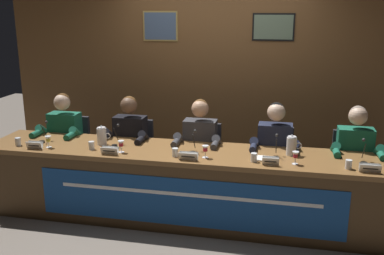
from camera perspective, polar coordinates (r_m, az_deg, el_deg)
The scene contains 35 objects.
ground_plane at distance 4.83m, azimuth 0.00°, elevation -11.61°, with size 12.00×12.00×0.00m, color #70665B.
wall_back_panelled at distance 5.83m, azimuth 3.04°, elevation 6.56°, with size 5.60×0.14×2.60m.
conference_table at distance 4.50m, azimuth -0.31°, elevation -6.32°, with size 4.40×0.75×0.76m.
chair_far_left at distance 5.68m, azimuth -15.21°, elevation -3.32°, with size 0.44×0.45×0.88m.
panelist_far_left at distance 5.43m, azimuth -16.35°, elevation -1.20°, with size 0.51×0.48×1.21m.
nameplate_far_left at distance 4.88m, azimuth -19.58°, elevation -2.15°, with size 0.17×0.06×0.08m.
juice_glass_far_left at distance 4.86m, azimuth -18.00°, elevation -1.49°, with size 0.06×0.06×0.12m.
water_cup_far_left at distance 5.06m, azimuth -21.46°, elevation -1.75°, with size 0.06×0.06×0.08m.
microphone_far_left at distance 5.10m, azimuth -18.56°, elevation -0.93°, with size 0.06×0.17×0.22m.
chair_left at distance 5.37m, azimuth -7.36°, elevation -3.99°, with size 0.44×0.45×0.88m.
panelist_left at distance 5.10m, azimuth -8.20°, elevation -1.77°, with size 0.51×0.48×1.21m.
nameplate_left at distance 4.50m, azimuth -10.55°, elevation -2.93°, with size 0.18×0.06×0.08m.
juice_glass_left at distance 4.53m, azimuth -9.10°, elevation -2.14°, with size 0.06×0.06×0.12m.
water_cup_left at distance 4.69m, azimuth -12.80°, elevation -2.32°, with size 0.06×0.06×0.08m.
microphone_left at distance 4.77m, azimuth -9.79°, elevation -1.43°, with size 0.06×0.17×0.22m.
chair_center at distance 5.16m, azimuth 1.29°, elevation -4.64°, with size 0.44×0.45×0.88m.
panelist_center at distance 4.89m, azimuth 0.88°, elevation -2.37°, with size 0.51×0.48×1.21m.
nameplate_center at distance 4.26m, azimuth -0.48°, elevation -3.70°, with size 0.19×0.06×0.08m.
juice_glass_center at distance 4.32m, azimuth 1.72°, elevation -2.82°, with size 0.06×0.06×0.12m.
water_cup_center at distance 4.37m, azimuth -2.17°, elevation -3.26°, with size 0.06×0.06×0.08m.
microphone_center at distance 4.48m, azimuth 0.19°, elevation -2.29°, with size 0.06×0.17×0.22m.
chair_right at distance 5.09m, azimuth 10.45°, elevation -5.22°, with size 0.44×0.45×0.88m.
panelist_right at distance 4.81m, azimuth 10.53°, elevation -2.95°, with size 0.51×0.48×1.21m.
nameplate_right at distance 4.19m, azimuth 10.08°, elevation -4.27°, with size 0.16×0.06×0.08m.
juice_glass_right at distance 4.25m, azimuth 13.17°, elevation -3.52°, with size 0.06×0.06×0.12m.
water_cup_right at distance 4.26m, azimuth 7.96°, elevation -3.89°, with size 0.06×0.06×0.08m.
microphone_right at distance 4.41m, azimuth 10.75°, elevation -2.85°, with size 0.06×0.17×0.22m.
chair_far_right at distance 5.14m, azimuth 19.66°, elevation -5.66°, with size 0.44×0.45×0.88m.
panelist_far_right at distance 4.87m, azimuth 20.23°, elevation -3.44°, with size 0.51×0.48×1.21m.
nameplate_far_right at distance 4.26m, azimuth 21.93°, elevation -4.87°, with size 0.18×0.06×0.08m.
water_cup_far_right at distance 4.28m, azimuth 19.48°, elevation -4.55°, with size 0.06×0.06×0.08m.
microphone_far_right at distance 4.48m, azimuth 21.22°, elevation -3.34°, with size 0.06×0.17×0.22m.
water_pitcher_left_side at distance 4.82m, azimuth -11.51°, elevation -1.07°, with size 0.15×0.10×0.21m.
water_pitcher_right_side at distance 4.50m, azimuth 12.69°, elevation -2.31°, with size 0.15×0.10×0.21m.
document_stack_right at distance 4.35m, azimuth 9.69°, elevation -4.00°, with size 0.22×0.16×0.01m.
Camera 1 is at (0.89, -4.21, 2.18)m, focal length 41.49 mm.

